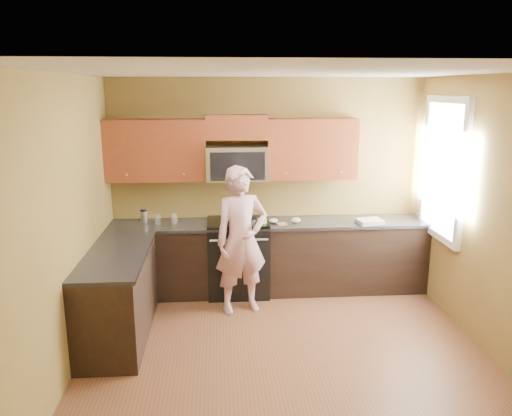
{
  "coord_description": "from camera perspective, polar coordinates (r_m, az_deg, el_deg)",
  "views": [
    {
      "loc": [
        -0.64,
        -4.36,
        2.56
      ],
      "look_at": [
        -0.2,
        1.3,
        1.2
      ],
      "focal_mm": 35.07,
      "sensor_mm": 36.0,
      "label": 1
    }
  ],
  "objects": [
    {
      "name": "upper_cab_right",
      "position": [
        6.4,
        6.26,
        3.41
      ],
      "size": [
        1.12,
        0.33,
        0.75
      ],
      "primitive_type": null,
      "color": "maroon",
      "rests_on": "wall_back"
    },
    {
      "name": "stove",
      "position": [
        6.39,
        -2.06,
        -5.58
      ],
      "size": [
        0.76,
        0.65,
        0.95
      ],
      "primitive_type": null,
      "color": "black",
      "rests_on": "floor"
    },
    {
      "name": "glass_a",
      "position": [
        6.32,
        -11.14,
        -1.26
      ],
      "size": [
        0.09,
        0.09,
        0.12
      ],
      "primitive_type": "cylinder",
      "rotation": [
        0.0,
        0.0,
        -0.32
      ],
      "color": "silver",
      "rests_on": "countertop_back"
    },
    {
      "name": "cabinet_left_run",
      "position": [
        5.5,
        -15.42,
        -9.73
      ],
      "size": [
        0.6,
        1.6,
        0.88
      ],
      "primitive_type": "cube",
      "color": "black",
      "rests_on": "floor"
    },
    {
      "name": "upper_cab_over_mw",
      "position": [
        6.22,
        -2.25,
        9.22
      ],
      "size": [
        0.76,
        0.33,
        0.3
      ],
      "primitive_type": "cube",
      "color": "maroon",
      "rests_on": "wall_back"
    },
    {
      "name": "wall_front",
      "position": [
        2.73,
        9.83,
        -13.12
      ],
      "size": [
        4.0,
        0.0,
        4.0
      ],
      "primitive_type": "plane",
      "rotation": [
        -1.57,
        0.0,
        0.0
      ],
      "color": "brown",
      "rests_on": "ground"
    },
    {
      "name": "microwave",
      "position": [
        6.26,
        -2.18,
        3.26
      ],
      "size": [
        0.76,
        0.4,
        0.42
      ],
      "primitive_type": null,
      "color": "silver",
      "rests_on": "wall_back"
    },
    {
      "name": "wall_back",
      "position": [
        6.51,
        1.28,
        2.75
      ],
      "size": [
        4.0,
        0.0,
        4.0
      ],
      "primitive_type": "plane",
      "rotation": [
        1.57,
        0.0,
        0.0
      ],
      "color": "brown",
      "rests_on": "ground"
    },
    {
      "name": "upper_cab_left",
      "position": [
        6.34,
        -11.18,
        3.13
      ],
      "size": [
        1.22,
        0.33,
        0.75
      ],
      "primitive_type": null,
      "color": "maroon",
      "rests_on": "wall_back"
    },
    {
      "name": "butter_tub",
      "position": [
        6.17,
        0.63,
        -1.94
      ],
      "size": [
        0.17,
        0.17,
        0.1
      ],
      "primitive_type": null,
      "rotation": [
        0.0,
        0.0,
        -0.3
      ],
      "color": "gold",
      "rests_on": "countertop_back"
    },
    {
      "name": "napkin_a",
      "position": [
        6.24,
        2.01,
        -1.48
      ],
      "size": [
        0.12,
        0.13,
        0.06
      ],
      "primitive_type": "ellipsoid",
      "rotation": [
        0.0,
        0.0,
        -0.13
      ],
      "color": "silver",
      "rests_on": "countertop_back"
    },
    {
      "name": "travel_mug",
      "position": [
        6.41,
        -12.63,
        -1.69
      ],
      "size": [
        0.1,
        0.1,
        0.17
      ],
      "primitive_type": null,
      "rotation": [
        0.0,
        0.0,
        -0.34
      ],
      "color": "silver",
      "rests_on": "countertop_back"
    },
    {
      "name": "countertop_left",
      "position": [
        5.34,
        -15.63,
        -5.18
      ],
      "size": [
        0.62,
        1.6,
        0.04
      ],
      "primitive_type": "cube",
      "color": "black",
      "rests_on": "cabinet_left_run"
    },
    {
      "name": "ceiling",
      "position": [
        4.41,
        4.04,
        15.25
      ],
      "size": [
        4.0,
        4.0,
        0.0
      ],
      "primitive_type": "plane",
      "rotation": [
        3.14,
        0.0,
        0.0
      ],
      "color": "white",
      "rests_on": "ground"
    },
    {
      "name": "napkin_b",
      "position": [
        6.28,
        4.58,
        -1.39
      ],
      "size": [
        0.16,
        0.17,
        0.07
      ],
      "primitive_type": "ellipsoid",
      "rotation": [
        0.0,
        0.0,
        0.35
      ],
      "color": "silver",
      "rests_on": "countertop_back"
    },
    {
      "name": "woman",
      "position": [
        5.76,
        -1.68,
        -3.7
      ],
      "size": [
        0.72,
        0.58,
        1.72
      ],
      "primitive_type": "imported",
      "rotation": [
        0.0,
        0.0,
        0.3
      ],
      "color": "#CA657A",
      "rests_on": "floor"
    },
    {
      "name": "wall_left",
      "position": [
        4.73,
        -21.03,
        -2.3
      ],
      "size": [
        0.0,
        4.0,
        4.0
      ],
      "primitive_type": "plane",
      "rotation": [
        1.57,
        0.0,
        1.57
      ],
      "color": "brown",
      "rests_on": "ground"
    },
    {
      "name": "frying_pan",
      "position": [
        6.17,
        -1.06,
        -1.66
      ],
      "size": [
        0.29,
        0.46,
        0.06
      ],
      "primitive_type": null,
      "rotation": [
        0.0,
        0.0,
        -0.1
      ],
      "color": "black",
      "rests_on": "stove"
    },
    {
      "name": "floor",
      "position": [
        5.1,
        3.52,
        -16.71
      ],
      "size": [
        4.0,
        4.0,
        0.0
      ],
      "primitive_type": "plane",
      "color": "brown",
      "rests_on": "ground"
    },
    {
      "name": "toast_slice",
      "position": [
        6.19,
        2.96,
        -1.83
      ],
      "size": [
        0.13,
        0.13,
        0.01
      ],
      "primitive_type": "cube",
      "rotation": [
        0.0,
        0.0,
        0.22
      ],
      "color": "#B27F47",
      "rests_on": "countertop_back"
    },
    {
      "name": "cabinet_back_run",
      "position": [
        6.45,
        1.5,
        -5.71
      ],
      "size": [
        4.0,
        0.6,
        0.88
      ],
      "primitive_type": "cube",
      "color": "black",
      "rests_on": "floor"
    },
    {
      "name": "window",
      "position": [
        6.21,
        20.61,
        4.19
      ],
      "size": [
        0.06,
        1.06,
        1.66
      ],
      "primitive_type": null,
      "color": "white",
      "rests_on": "wall_right"
    },
    {
      "name": "countertop_back",
      "position": [
        6.31,
        1.54,
        -1.79
      ],
      "size": [
        4.0,
        0.62,
        0.04
      ],
      "primitive_type": "cube",
      "color": "black",
      "rests_on": "cabinet_back_run"
    },
    {
      "name": "dish_towel",
      "position": [
        6.39,
        12.86,
        -1.51
      ],
      "size": [
        0.33,
        0.28,
        0.05
      ],
      "primitive_type": "cube",
      "rotation": [
        0.0,
        0.0,
        0.16
      ],
      "color": "silver",
      "rests_on": "countertop_back"
    },
    {
      "name": "glass_c",
      "position": [
        6.31,
        -9.25,
        -1.21
      ],
      "size": [
        0.08,
        0.08,
        0.12
      ],
      "primitive_type": "cylinder",
      "rotation": [
        0.0,
        0.0,
        0.14
      ],
      "color": "silver",
      "rests_on": "countertop_back"
    },
    {
      "name": "wall_right",
      "position": [
        5.24,
        25.98,
        -1.28
      ],
      "size": [
        0.0,
        4.0,
        4.0
      ],
      "primitive_type": "plane",
      "rotation": [
        1.57,
        0.0,
        -1.57
      ],
      "color": "brown",
      "rests_on": "ground"
    }
  ]
}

